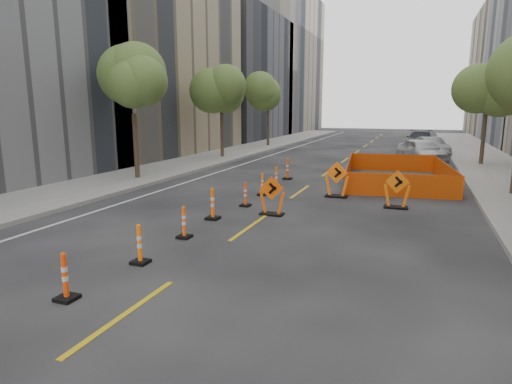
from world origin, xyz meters
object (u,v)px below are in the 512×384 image
at_px(channelizer_5, 245,194).
at_px(channelizer_7, 276,177).
at_px(channelizer_2, 140,244).
at_px(parked_car_near, 422,151).
at_px(chevron_sign_left, 272,196).
at_px(parked_car_far, 420,140).
at_px(channelizer_6, 262,184).
at_px(channelizer_8, 288,169).
at_px(parked_car_mid, 431,146).
at_px(chevron_sign_center, 337,179).
at_px(channelizer_3, 184,222).
at_px(channelizer_4, 213,204).
at_px(channelizer_1, 65,276).
at_px(chevron_sign_right, 397,189).

xyz_separation_m(channelizer_5, channelizer_7, (-0.18, 4.23, 0.01)).
xyz_separation_m(channelizer_2, parked_car_near, (6.17, 22.07, 0.32)).
xyz_separation_m(channelizer_2, channelizer_7, (-0.10, 10.58, -0.01)).
xyz_separation_m(channelizer_2, chevron_sign_left, (1.40, 5.46, 0.19)).
height_order(chevron_sign_left, parked_car_far, parked_car_far).
distance_m(channelizer_2, channelizer_6, 8.46).
distance_m(channelizer_8, parked_car_mid, 16.04).
height_order(channelizer_8, chevron_sign_center, chevron_sign_center).
distance_m(channelizer_3, parked_car_far, 31.04).
bearing_deg(chevron_sign_left, parked_car_far, 55.96).
height_order(channelizer_6, chevron_sign_left, chevron_sign_left).
bearing_deg(channelizer_4, parked_car_mid, 72.84).
bearing_deg(chevron_sign_center, parked_car_mid, 78.63).
bearing_deg(channelizer_5, parked_car_mid, 71.93).
bearing_deg(channelizer_2, parked_car_far, 79.43).
bearing_deg(channelizer_7, parked_car_near, 61.41).
bearing_deg(channelizer_6, channelizer_4, -92.64).
distance_m(channelizer_2, parked_car_near, 22.92).
xyz_separation_m(channelizer_5, parked_car_near, (6.09, 15.72, 0.34)).
bearing_deg(channelizer_7, channelizer_5, -87.60).
xyz_separation_m(channelizer_1, parked_car_far, (6.22, 34.65, 0.32)).
distance_m(channelizer_3, channelizer_8, 10.58).
bearing_deg(channelizer_1, parked_car_far, 79.82).
bearing_deg(parked_car_near, parked_car_far, 65.71).
distance_m(channelizer_6, parked_car_near, 14.95).
xyz_separation_m(channelizer_7, parked_car_mid, (6.95, 16.53, 0.22)).
xyz_separation_m(channelizer_7, chevron_sign_center, (3.01, -1.38, 0.26)).
height_order(parked_car_near, parked_car_mid, parked_car_near).
bearing_deg(channelizer_7, channelizer_2, -89.47).
height_order(channelizer_3, parked_car_near, parked_car_near).
height_order(channelizer_5, chevron_sign_right, chevron_sign_right).
distance_m(channelizer_3, channelizer_4, 2.12).
height_order(channelizer_1, chevron_sign_right, chevron_sign_right).
bearing_deg(channelizer_6, channelizer_3, -90.29).
bearing_deg(chevron_sign_right, channelizer_7, 154.94).
distance_m(chevron_sign_right, parked_car_mid, 19.17).
xyz_separation_m(channelizer_2, channelizer_4, (-0.21, 4.23, 0.05)).
bearing_deg(channelizer_3, channelizer_4, 94.42).
bearing_deg(channelizer_4, channelizer_8, 89.84).
height_order(channelizer_7, chevron_sign_right, chevron_sign_right).
height_order(channelizer_2, channelizer_3, channelizer_2).
distance_m(channelizer_1, channelizer_6, 10.58).
xyz_separation_m(channelizer_3, parked_car_far, (6.12, 30.42, 0.33)).
height_order(channelizer_6, chevron_sign_right, chevron_sign_right).
bearing_deg(parked_car_mid, channelizer_5, -128.32).
relative_size(channelizer_3, channelizer_7, 0.99).
bearing_deg(channelizer_2, chevron_sign_left, 75.59).
height_order(channelizer_3, channelizer_5, channelizer_3).
height_order(channelizer_3, chevron_sign_center, chevron_sign_center).
relative_size(chevron_sign_left, chevron_sign_center, 0.92).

